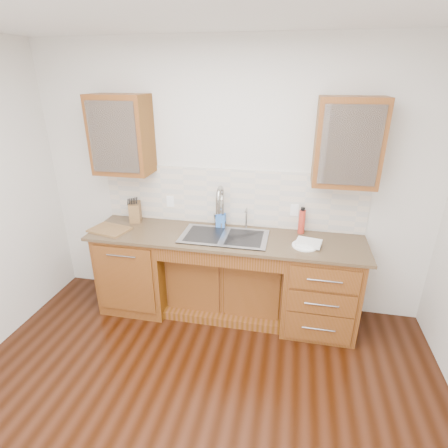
% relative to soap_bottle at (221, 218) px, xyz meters
% --- Properties ---
extents(ground, '(4.00, 3.50, 0.10)m').
position_rel_soap_bottle_xyz_m(ground, '(0.08, -1.64, -1.06)').
color(ground, '#33160B').
extents(wall_back, '(4.00, 0.10, 2.70)m').
position_rel_soap_bottle_xyz_m(wall_back, '(0.08, 0.16, 0.34)').
color(wall_back, silver).
rests_on(wall_back, ground).
extents(base_cabinet_left, '(0.70, 0.62, 0.88)m').
position_rel_soap_bottle_xyz_m(base_cabinet_left, '(-0.87, -0.20, -0.57)').
color(base_cabinet_left, '#593014').
rests_on(base_cabinet_left, ground).
extents(base_cabinet_center, '(1.20, 0.44, 0.70)m').
position_rel_soap_bottle_xyz_m(base_cabinet_center, '(0.08, -0.11, -0.66)').
color(base_cabinet_center, '#593014').
rests_on(base_cabinet_center, ground).
extents(base_cabinet_right, '(0.70, 0.62, 0.88)m').
position_rel_soap_bottle_xyz_m(base_cabinet_right, '(1.03, -0.20, -0.57)').
color(base_cabinet_right, '#593014').
rests_on(base_cabinet_right, ground).
extents(countertop, '(2.70, 0.65, 0.03)m').
position_rel_soap_bottle_xyz_m(countertop, '(0.08, -0.22, -0.12)').
color(countertop, '#84705B').
rests_on(countertop, base_cabinet_left).
extents(backsplash, '(2.70, 0.02, 0.59)m').
position_rel_soap_bottle_xyz_m(backsplash, '(0.08, 0.10, 0.19)').
color(backsplash, beige).
rests_on(backsplash, wall_back).
extents(sink, '(0.84, 0.46, 0.19)m').
position_rel_soap_bottle_xyz_m(sink, '(0.08, -0.23, -0.19)').
color(sink, '#9E9EA5').
rests_on(sink, countertop).
extents(faucet, '(0.04, 0.04, 0.40)m').
position_rel_soap_bottle_xyz_m(faucet, '(0.01, -0.00, 0.10)').
color(faucet, '#999993').
rests_on(faucet, countertop).
extents(filter_tap, '(0.02, 0.02, 0.24)m').
position_rel_soap_bottle_xyz_m(filter_tap, '(0.26, 0.01, 0.02)').
color(filter_tap, '#999993').
rests_on(filter_tap, countertop).
extents(upper_cabinet_left, '(0.55, 0.34, 0.75)m').
position_rel_soap_bottle_xyz_m(upper_cabinet_left, '(-0.97, -0.06, 0.81)').
color(upper_cabinet_left, '#593014').
rests_on(upper_cabinet_left, wall_back).
extents(upper_cabinet_right, '(0.55, 0.34, 0.75)m').
position_rel_soap_bottle_xyz_m(upper_cabinet_right, '(1.13, -0.06, 0.81)').
color(upper_cabinet_right, '#593014').
rests_on(upper_cabinet_right, wall_back).
extents(outlet_left, '(0.08, 0.01, 0.12)m').
position_rel_soap_bottle_xyz_m(outlet_left, '(-0.57, 0.08, 0.11)').
color(outlet_left, white).
rests_on(outlet_left, backsplash).
extents(outlet_right, '(0.08, 0.01, 0.12)m').
position_rel_soap_bottle_xyz_m(outlet_right, '(0.73, 0.08, 0.11)').
color(outlet_right, white).
rests_on(outlet_right, backsplash).
extents(soap_bottle, '(0.10, 0.10, 0.21)m').
position_rel_soap_bottle_xyz_m(soap_bottle, '(0.00, 0.00, 0.00)').
color(soap_bottle, blue).
rests_on(soap_bottle, countertop).
extents(water_bottle, '(0.07, 0.07, 0.24)m').
position_rel_soap_bottle_xyz_m(water_bottle, '(0.81, 0.01, 0.02)').
color(water_bottle, '#B63022').
rests_on(water_bottle, countertop).
extents(plate, '(0.26, 0.26, 0.01)m').
position_rel_soap_bottle_xyz_m(plate, '(0.85, -0.28, -0.10)').
color(plate, white).
rests_on(plate, countertop).
extents(dish_towel, '(0.25, 0.20, 0.04)m').
position_rel_soap_bottle_xyz_m(dish_towel, '(0.88, -0.27, -0.07)').
color(dish_towel, '#E8E9C4').
rests_on(dish_towel, plate).
extents(knife_block, '(0.16, 0.21, 0.20)m').
position_rel_soap_bottle_xyz_m(knife_block, '(-0.94, -0.01, -0.00)').
color(knife_block, '#A37024').
rests_on(knife_block, countertop).
extents(cutting_board, '(0.43, 0.35, 0.02)m').
position_rel_soap_bottle_xyz_m(cutting_board, '(-1.09, -0.31, -0.09)').
color(cutting_board, '#995B29').
rests_on(cutting_board, countertop).
extents(cup_left_a, '(0.14, 0.14, 0.09)m').
position_rel_soap_bottle_xyz_m(cup_left_a, '(-1.06, -0.06, 0.76)').
color(cup_left_a, silver).
rests_on(cup_left_a, upper_cabinet_left).
extents(cup_left_b, '(0.12, 0.12, 0.09)m').
position_rel_soap_bottle_xyz_m(cup_left_b, '(-0.84, -0.06, 0.76)').
color(cup_left_b, white).
rests_on(cup_left_b, upper_cabinet_left).
extents(cup_right_a, '(0.14, 0.14, 0.10)m').
position_rel_soap_bottle_xyz_m(cup_right_a, '(1.01, -0.06, 0.76)').
color(cup_right_a, white).
rests_on(cup_right_a, upper_cabinet_right).
extents(cup_right_b, '(0.14, 0.14, 0.10)m').
position_rel_soap_bottle_xyz_m(cup_right_b, '(1.25, -0.06, 0.76)').
color(cup_right_b, white).
rests_on(cup_right_b, upper_cabinet_right).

